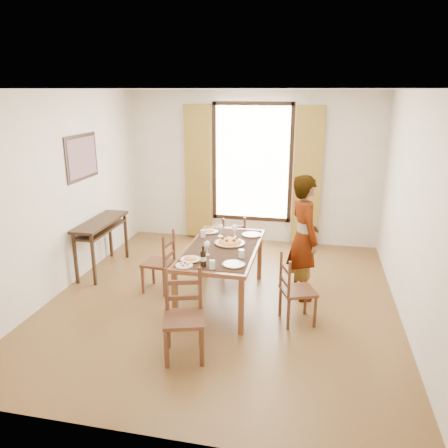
% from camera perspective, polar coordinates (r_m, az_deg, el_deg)
% --- Properties ---
extents(ground, '(5.00, 5.00, 0.00)m').
position_cam_1_polar(ground, '(5.95, -0.12, -9.76)').
color(ground, '#4B2917').
rests_on(ground, ground).
extents(room_shell, '(4.60, 5.10, 2.74)m').
position_cam_1_polar(room_shell, '(5.56, 0.10, 5.19)').
color(room_shell, silver).
rests_on(room_shell, ground).
extents(console_table, '(0.38, 1.20, 0.80)m').
position_cam_1_polar(console_table, '(6.89, -15.78, -0.48)').
color(console_table, black).
rests_on(console_table, ground).
extents(dining_table, '(0.90, 1.70, 0.76)m').
position_cam_1_polar(dining_table, '(5.65, -0.23, -3.64)').
color(dining_table, brown).
rests_on(dining_table, ground).
extents(chair_west, '(0.41, 0.41, 0.86)m').
position_cam_1_polar(chair_west, '(6.10, -8.33, -5.15)').
color(chair_west, '#4E2F1A').
rests_on(chair_west, ground).
extents(chair_north, '(0.50, 0.50, 0.86)m').
position_cam_1_polar(chair_north, '(6.78, 1.06, -2.61)').
color(chair_north, '#4E2F1A').
rests_on(chair_north, ground).
extents(chair_south, '(0.51, 0.51, 0.93)m').
position_cam_1_polar(chair_south, '(4.63, -5.26, -12.14)').
color(chair_south, '#4E2F1A').
rests_on(chair_south, ground).
extents(chair_east, '(0.49, 0.49, 0.86)m').
position_cam_1_polar(chair_east, '(5.31, 9.33, -8.70)').
color(chair_east, '#4E2F1A').
rests_on(chair_east, ground).
extents(man, '(0.90, 0.85, 1.67)m').
position_cam_1_polar(man, '(5.82, 10.37, -1.76)').
color(man, gray).
rests_on(man, ground).
extents(plate_sw, '(0.27, 0.27, 0.05)m').
position_cam_1_polar(plate_sw, '(5.19, -4.41, -4.48)').
color(plate_sw, silver).
rests_on(plate_sw, dining_table).
extents(plate_se, '(0.27, 0.27, 0.05)m').
position_cam_1_polar(plate_se, '(5.04, 1.28, -5.12)').
color(plate_se, silver).
rests_on(plate_se, dining_table).
extents(plate_nw, '(0.27, 0.27, 0.05)m').
position_cam_1_polar(plate_nw, '(6.18, -1.97, -0.86)').
color(plate_nw, silver).
rests_on(plate_nw, dining_table).
extents(plate_ne, '(0.27, 0.27, 0.05)m').
position_cam_1_polar(plate_ne, '(6.06, 3.62, -1.26)').
color(plate_ne, silver).
rests_on(plate_ne, dining_table).
extents(pasta_platter, '(0.40, 0.40, 0.10)m').
position_cam_1_polar(pasta_platter, '(5.71, 0.75, -2.16)').
color(pasta_platter, '#BA5B17').
rests_on(pasta_platter, dining_table).
extents(caprese_plate, '(0.20, 0.20, 0.04)m').
position_cam_1_polar(caprese_plate, '(5.04, -5.23, -5.30)').
color(caprese_plate, silver).
rests_on(caprese_plate, dining_table).
extents(wine_glass_a, '(0.08, 0.08, 0.18)m').
position_cam_1_polar(wine_glass_a, '(5.33, -2.21, -3.13)').
color(wine_glass_a, white).
rests_on(wine_glass_a, dining_table).
extents(wine_glass_b, '(0.08, 0.08, 0.18)m').
position_cam_1_polar(wine_glass_b, '(5.95, 1.39, -0.93)').
color(wine_glass_b, white).
rests_on(wine_glass_b, dining_table).
extents(wine_glass_c, '(0.08, 0.08, 0.18)m').
position_cam_1_polar(wine_glass_c, '(5.98, -0.48, -0.81)').
color(wine_glass_c, white).
rests_on(wine_glass_c, dining_table).
extents(tumbler_a, '(0.07, 0.07, 0.10)m').
position_cam_1_polar(tumbler_a, '(5.26, 2.30, -3.87)').
color(tumbler_a, silver).
rests_on(tumbler_a, dining_table).
extents(tumbler_b, '(0.07, 0.07, 0.10)m').
position_cam_1_polar(tumbler_b, '(5.98, -2.76, -1.26)').
color(tumbler_b, silver).
rests_on(tumbler_b, dining_table).
extents(tumbler_c, '(0.07, 0.07, 0.10)m').
position_cam_1_polar(tumbler_c, '(4.94, -1.55, -5.30)').
color(tumbler_c, silver).
rests_on(tumbler_c, dining_table).
extents(wine_bottle, '(0.07, 0.07, 0.25)m').
position_cam_1_polar(wine_bottle, '(4.97, -2.73, -4.27)').
color(wine_bottle, black).
rests_on(wine_bottle, dining_table).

